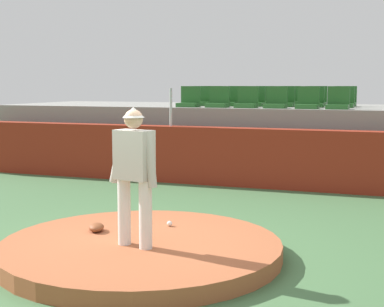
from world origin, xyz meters
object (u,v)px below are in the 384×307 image
(stadium_chair_1, at_px, (218,101))
(stadium_chair_10, at_px, (314,101))
(pitcher, at_px, (134,166))
(stadium_chair_9, at_px, (284,100))
(stadium_chair_4, at_px, (308,102))
(stadium_chair_6, at_px, (202,100))
(stadium_chair_7, at_px, (228,100))
(stadium_chair_14, at_px, (264,99))
(stadium_chair_15, at_px, (290,99))
(stadium_chair_13, at_px, (238,99))
(stadium_chair_16, at_px, (317,100))
(stadium_chair_2, at_px, (247,101))
(fielding_glove, at_px, (96,227))
(stadium_chair_12, at_px, (213,99))
(stadium_chair_8, at_px, (255,100))
(stadium_chair_11, at_px, (344,101))
(stadium_chair_0, at_px, (189,100))
(stadium_chair_17, at_px, (346,100))
(stadium_chair_3, at_px, (276,101))
(baseball, at_px, (170,224))
(stadium_chair_5, at_px, (338,102))

(stadium_chair_1, relative_size, stadium_chair_10, 1.00)
(pitcher, xyz_separation_m, stadium_chair_9, (0.33, 7.74, 0.60))
(stadium_chair_4, height_order, stadium_chair_6, same)
(stadium_chair_4, height_order, stadium_chair_7, same)
(stadium_chair_14, xyz_separation_m, stadium_chair_15, (0.69, -0.01, 0.00))
(stadium_chair_7, distance_m, stadium_chair_10, 2.13)
(stadium_chair_13, relative_size, stadium_chair_16, 1.00)
(stadium_chair_14, relative_size, stadium_chair_15, 1.00)
(stadium_chair_14, bearing_deg, stadium_chair_2, 90.24)
(stadium_chair_6, xyz_separation_m, stadium_chair_9, (2.12, -0.00, 0.00))
(stadium_chair_1, bearing_deg, fielding_glove, 92.44)
(stadium_chair_12, bearing_deg, stadium_chair_9, 157.91)
(stadium_chair_16, bearing_deg, stadium_chair_15, 0.04)
(stadium_chair_8, relative_size, stadium_chair_11, 1.00)
(stadium_chair_6, relative_size, stadium_chair_9, 1.00)
(stadium_chair_0, xyz_separation_m, stadium_chair_2, (1.43, -0.01, 0.00))
(stadium_chair_17, bearing_deg, stadium_chair_3, 51.30)
(stadium_chair_6, distance_m, stadium_chair_11, 3.53)
(stadium_chair_1, relative_size, stadium_chair_4, 1.00)
(stadium_chair_6, height_order, stadium_chair_16, same)
(stadium_chair_2, height_order, stadium_chair_9, same)
(pitcher, relative_size, stadium_chair_17, 3.40)
(stadium_chair_16, bearing_deg, stadium_chair_2, 53.14)
(fielding_glove, xyz_separation_m, stadium_chair_8, (0.39, 7.27, 1.53))
(stadium_chair_0, xyz_separation_m, stadium_chair_4, (2.84, -0.03, 0.00))
(baseball, relative_size, stadium_chair_6, 0.15)
(stadium_chair_2, bearing_deg, stadium_chair_5, 179.38)
(stadium_chair_7, bearing_deg, stadium_chair_9, -178.75)
(stadium_chair_14, height_order, stadium_chair_16, same)
(stadium_chair_10, relative_size, stadium_chair_11, 1.00)
(stadium_chair_6, height_order, stadium_chair_12, same)
(stadium_chair_1, distance_m, stadium_chair_10, 2.29)
(baseball, distance_m, stadium_chair_4, 6.01)
(stadium_chair_10, xyz_separation_m, stadium_chair_11, (0.69, -0.01, 0.00))
(stadium_chair_16, bearing_deg, pitcher, 83.45)
(stadium_chair_9, xyz_separation_m, stadium_chair_15, (-0.01, 0.89, 0.00))
(stadium_chair_16, height_order, stadium_chair_17, same)
(stadium_chair_3, height_order, stadium_chair_5, same)
(fielding_glove, distance_m, stadium_chair_10, 7.62)
(stadium_chair_0, xyz_separation_m, stadium_chair_5, (3.50, -0.03, 0.00))
(stadium_chair_6, distance_m, stadium_chair_12, 0.86)
(stadium_chair_8, xyz_separation_m, stadium_chair_15, (0.73, 0.89, 0.00))
(stadium_chair_7, distance_m, stadium_chair_11, 2.82)
(pitcher, relative_size, stadium_chair_15, 3.40)
(stadium_chair_0, relative_size, stadium_chair_10, 1.00)
(stadium_chair_6, bearing_deg, stadium_chair_17, -166.33)
(stadium_chair_3, bearing_deg, stadium_chair_17, -128.70)
(stadium_chair_6, distance_m, stadium_chair_15, 2.29)
(baseball, bearing_deg, stadium_chair_17, 77.27)
(stadium_chair_12, relative_size, stadium_chair_17, 1.00)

